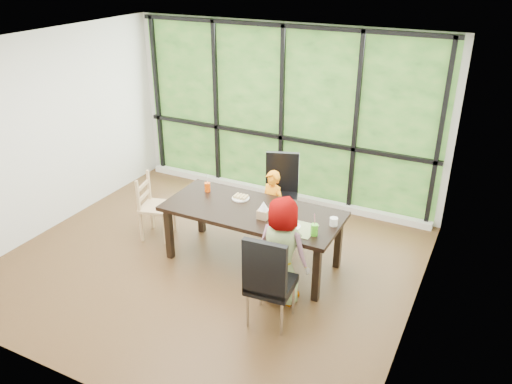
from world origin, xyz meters
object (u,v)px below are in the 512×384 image
(orange_cup, at_px, (207,187))
(chair_window_leather, at_px, (281,194))
(child_older, at_px, (283,251))
(tissue_box, at_px, (264,214))
(plate_near, at_px, (291,226))
(green_cup, at_px, (314,230))
(chair_interior_leather, at_px, (271,278))
(plate_far, at_px, (241,198))
(chair_end_beech, at_px, (157,207))
(white_mug, at_px, (334,222))
(child_toddler, at_px, (272,207))
(dining_table, at_px, (252,236))

(orange_cup, bearing_deg, chair_window_leather, 46.95)
(child_older, distance_m, tissue_box, 0.61)
(plate_near, height_order, green_cup, green_cup)
(chair_interior_leather, bearing_deg, green_cup, -110.74)
(child_older, xyz_separation_m, orange_cup, (-1.41, 0.74, 0.17))
(plate_far, distance_m, tissue_box, 0.59)
(chair_end_beech, xyz_separation_m, plate_far, (1.19, 0.20, 0.31))
(child_older, relative_size, plate_far, 5.68)
(child_older, height_order, tissue_box, child_older)
(chair_window_leather, relative_size, chair_interior_leather, 1.00)
(orange_cup, xyz_separation_m, white_mug, (1.77, -0.13, -0.01))
(child_toddler, bearing_deg, plate_far, -108.85)
(tissue_box, bearing_deg, child_older, -43.04)
(tissue_box, bearing_deg, green_cup, -8.88)
(plate_near, distance_m, orange_cup, 1.41)
(white_mug, bearing_deg, green_cup, -111.62)
(chair_end_beech, xyz_separation_m, child_toddler, (1.46, 0.58, 0.07))
(chair_interior_leather, relative_size, chair_end_beech, 1.20)
(plate_near, height_order, orange_cup, orange_cup)
(chair_window_leather, relative_size, child_older, 0.85)
(plate_far, xyz_separation_m, plate_near, (0.86, -0.39, -0.00))
(chair_interior_leather, distance_m, child_toddler, 1.66)
(child_toddler, height_order, green_cup, child_toddler)
(chair_window_leather, height_order, chair_end_beech, chair_window_leather)
(plate_near, height_order, tissue_box, tissue_box)
(chair_interior_leather, distance_m, plate_near, 0.78)
(plate_far, bearing_deg, plate_near, -24.01)
(dining_table, distance_m, plate_far, 0.51)
(dining_table, bearing_deg, plate_far, 143.51)
(plate_near, bearing_deg, chair_window_leather, 119.28)
(chair_end_beech, height_order, child_toddler, child_toddler)
(child_toddler, xyz_separation_m, child_older, (0.65, -1.11, 0.12))
(chair_window_leather, xyz_separation_m, green_cup, (0.94, -1.20, 0.28))
(orange_cup, bearing_deg, plate_near, -15.88)
(white_mug, bearing_deg, plate_near, -148.63)
(orange_cup, bearing_deg, green_cup, -14.89)
(dining_table, bearing_deg, tissue_box, -31.82)
(plate_near, height_order, white_mug, white_mug)
(plate_far, bearing_deg, child_older, -38.77)
(plate_near, xyz_separation_m, green_cup, (0.29, -0.05, 0.06))
(chair_window_leather, bearing_deg, chair_end_beech, -164.95)
(chair_end_beech, xyz_separation_m, white_mug, (2.47, 0.07, 0.35))
(tissue_box, bearing_deg, white_mug, 14.21)
(plate_near, bearing_deg, chair_interior_leather, -82.61)
(child_toddler, height_order, white_mug, child_toddler)
(green_cup, bearing_deg, dining_table, 164.96)
(dining_table, distance_m, plate_near, 0.73)
(plate_near, xyz_separation_m, tissue_box, (-0.38, 0.05, 0.05))
(plate_far, relative_size, orange_cup, 1.87)
(dining_table, distance_m, orange_cup, 0.90)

